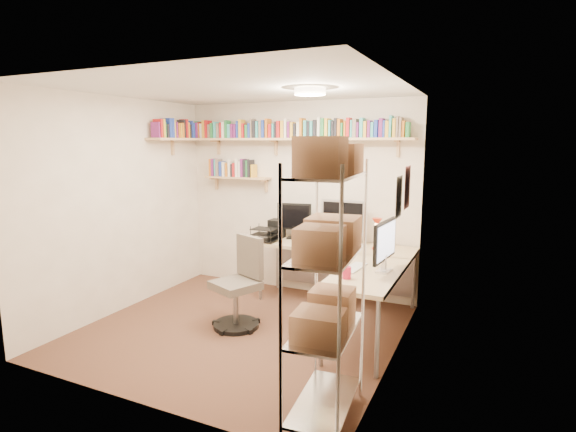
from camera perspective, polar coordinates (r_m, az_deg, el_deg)
The scene contains 6 objects.
ground at distance 4.97m, azimuth -6.06°, elevation -14.20°, with size 3.20×3.20×0.00m, color #472D1E.
room_shell at distance 4.58m, azimuth -6.34°, elevation 3.84°, with size 3.24×3.04×2.52m.
wall_shelves at distance 5.89m, azimuth -3.42°, elevation 9.81°, with size 3.12×1.09×0.80m.
corner_desk at distance 5.27m, azimuth 5.66°, elevation -4.40°, with size 1.98×1.89×1.29m.
office_chair at distance 4.94m, azimuth -6.14°, elevation -9.24°, with size 0.57×0.58×0.98m.
wire_rack at distance 3.07m, azimuth 5.02°, elevation -3.70°, with size 0.46×0.84×2.02m.
Camera 1 is at (2.37, -3.90, 1.99)m, focal length 28.00 mm.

